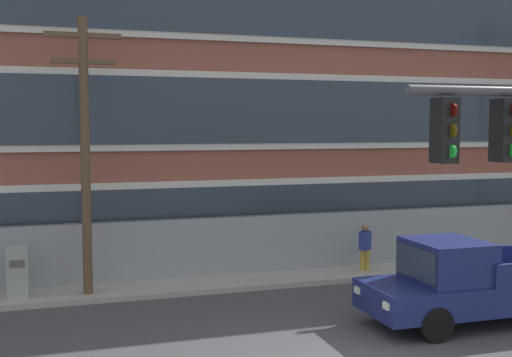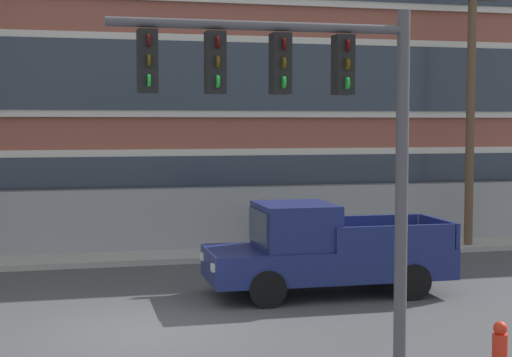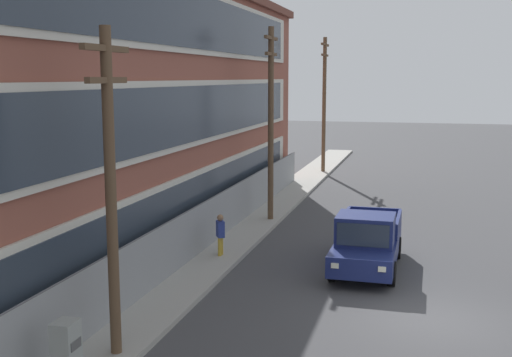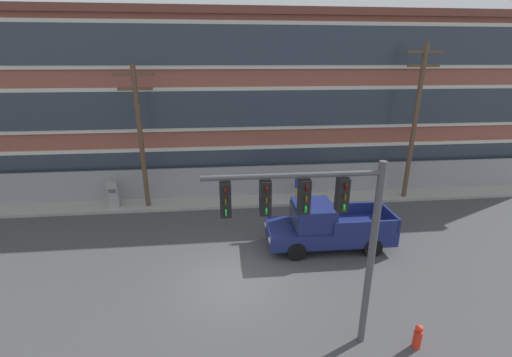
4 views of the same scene
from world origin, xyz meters
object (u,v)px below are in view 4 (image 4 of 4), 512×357
Objects in this scene: pedestrian_near_cabinet at (299,185)px; fire_hydrant at (418,337)px; pickup_truck_navy at (326,227)px; electrical_cabinet at (114,195)px; utility_pole_midblock at (415,119)px; utility_pole_near_corner at (140,134)px; traffic_signal_mast at (318,217)px.

fire_hydrant is (1.06, -11.19, -0.59)m from pedestrian_near_cabinet.
fire_hydrant is (1.01, -5.87, -0.59)m from pickup_truck_navy.
electrical_cabinet is 10.53m from pedestrian_near_cabinet.
fire_hydrant is (-5.38, -10.86, -4.46)m from utility_pole_midblock.
utility_pole_midblock is at bearing -0.41° from utility_pole_near_corner.
pickup_truck_navy is 3.30× the size of pedestrian_near_cabinet.
utility_pole_near_corner is at bearing 149.73° from pickup_truck_navy.
traffic_signal_mast is at bearing -110.98° from pickup_truck_navy.
pedestrian_near_cabinet is at bearing 79.33° from traffic_signal_mast.
traffic_signal_mast reaches higher than electrical_cabinet.
pickup_truck_navy is at bearing 69.02° from traffic_signal_mast.
utility_pole_midblock is at bearing 50.89° from traffic_signal_mast.
utility_pole_near_corner is at bearing 122.30° from traffic_signal_mast.
pickup_truck_navy is at bearing -26.54° from electrical_cabinet.
fire_hydrant is at bearing -8.08° from traffic_signal_mast.
traffic_signal_mast is 3.32× the size of pedestrian_near_cabinet.
fire_hydrant is at bearing -48.38° from utility_pole_near_corner.
traffic_signal_mast is 4.90m from fire_hydrant.
utility_pole_near_corner is 15.18m from fire_hydrant.
traffic_signal_mast is at bearing -129.11° from utility_pole_midblock.
utility_pole_near_corner reaches higher than fire_hydrant.
pickup_truck_navy is 5.98m from fire_hydrant.
utility_pole_near_corner is 15.14m from utility_pole_midblock.
utility_pole_midblock is 5.25× the size of pedestrian_near_cabinet.
traffic_signal_mast is at bearing -100.67° from pedestrian_near_cabinet.
pedestrian_near_cabinet is 2.17× the size of fire_hydrant.
electrical_cabinet is (-1.84, 0.19, -3.46)m from utility_pole_near_corner.
pedestrian_near_cabinet is (10.53, 0.03, 0.17)m from electrical_cabinet.
electrical_cabinet is 16.10m from fire_hydrant.
utility_pole_midblock is at bearing 63.63° from fire_hydrant.
pedestrian_near_cabinet is at bearing 95.42° from fire_hydrant.
utility_pole_near_corner is at bearing 179.59° from utility_pole_midblock.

